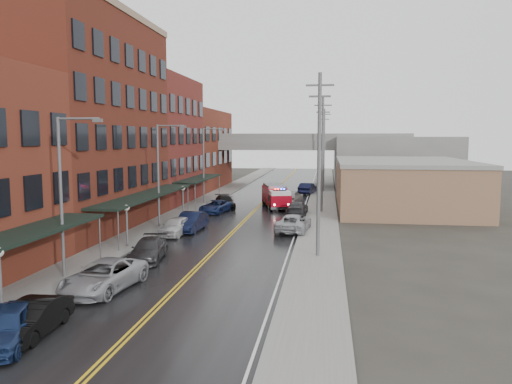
{
  "coord_description": "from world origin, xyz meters",
  "views": [
    {
      "loc": [
        7.76,
        -17.5,
        7.88
      ],
      "look_at": [
        1.4,
        26.73,
        3.0
      ],
      "focal_mm": 35.0,
      "sensor_mm": 36.0,
      "label": 1
    }
  ],
  "objects": [
    {
      "name": "utility_pole_2",
      "position": [
        7.2,
        55.0,
        6.31
      ],
      "size": [
        1.8,
        0.24,
        12.0
      ],
      "color": "#59595B",
      "rests_on": "ground"
    },
    {
      "name": "parked_car_left_7",
      "position": [
        -3.6,
        36.78,
        0.71
      ],
      "size": [
        3.47,
        5.27,
        1.42
      ],
      "primitive_type": "imported",
      "rotation": [
        0.0,
        0.0,
        0.33
      ],
      "color": "black",
      "rests_on": "ground"
    },
    {
      "name": "awning_1",
      "position": [
        -7.49,
        23.0,
        2.99
      ],
      "size": [
        2.6,
        18.0,
        3.09
      ],
      "color": "black",
      "rests_on": "ground"
    },
    {
      "name": "globe_lamp_1",
      "position": [
        -6.4,
        16.0,
        2.31
      ],
      "size": [
        0.44,
        0.44,
        3.12
      ],
      "color": "#59595B",
      "rests_on": "ground"
    },
    {
      "name": "road",
      "position": [
        0.0,
        30.0,
        0.01
      ],
      "size": [
        11.0,
        160.0,
        0.02
      ],
      "primitive_type": "cube",
      "color": "black",
      "rests_on": "ground"
    },
    {
      "name": "fire_truck",
      "position": [
        2.07,
        37.81,
        1.39
      ],
      "size": [
        4.24,
        7.37,
        2.57
      ],
      "rotation": [
        0.0,
        0.0,
        0.27
      ],
      "color": "#A00717",
      "rests_on": "ground"
    },
    {
      "name": "sidewalk_left",
      "position": [
        -7.3,
        30.0,
        0.07
      ],
      "size": [
        3.0,
        160.0,
        0.15
      ],
      "primitive_type": "cube",
      "color": "slate",
      "rests_on": "ground"
    },
    {
      "name": "parked_car_left_5",
      "position": [
        -3.6,
        22.8,
        0.81
      ],
      "size": [
        1.96,
        4.97,
        1.61
      ],
      "primitive_type": "imported",
      "rotation": [
        0.0,
        0.0,
        -0.05
      ],
      "color": "black",
      "rests_on": "ground"
    },
    {
      "name": "awning_2",
      "position": [
        -7.49,
        40.5,
        2.99
      ],
      "size": [
        2.6,
        13.0,
        3.09
      ],
      "color": "black",
      "rests_on": "ground"
    },
    {
      "name": "parked_car_left_0",
      "position": [
        -4.22,
        -0.8,
        0.76
      ],
      "size": [
        3.01,
        4.8,
        1.52
      ],
      "primitive_type": "imported",
      "rotation": [
        0.0,
        0.0,
        0.29
      ],
      "color": "#14244C",
      "rests_on": "ground"
    },
    {
      "name": "parked_car_right_2",
      "position": [
        3.6,
        42.15,
        0.8
      ],
      "size": [
        2.77,
        5.0,
        1.61
      ],
      "primitive_type": "imported",
      "rotation": [
        0.0,
        0.0,
        2.95
      ],
      "color": "silver",
      "rests_on": "ground"
    },
    {
      "name": "tan_building",
      "position": [
        16.0,
        40.0,
        2.5
      ],
      "size": [
        14.0,
        22.0,
        5.0
      ],
      "primitive_type": "cube",
      "color": "#8F694D",
      "rests_on": "ground"
    },
    {
      "name": "street_lamp_2",
      "position": [
        -6.55,
        40.0,
        5.19
      ],
      "size": [
        2.64,
        0.22,
        9.0
      ],
      "color": "#59595B",
      "rests_on": "ground"
    },
    {
      "name": "parked_car_left_3",
      "position": [
        -3.62,
        12.75,
        0.69
      ],
      "size": [
        2.54,
        4.95,
        1.37
      ],
      "primitive_type": "imported",
      "rotation": [
        0.0,
        0.0,
        0.13
      ],
      "color": "#28282A",
      "rests_on": "ground"
    },
    {
      "name": "utility_pole_1",
      "position": [
        7.2,
        35.0,
        6.31
      ],
      "size": [
        1.8,
        0.24,
        12.0
      ],
      "color": "#59595B",
      "rests_on": "ground"
    },
    {
      "name": "curb_left",
      "position": [
        -5.65,
        30.0,
        0.07
      ],
      "size": [
        0.3,
        160.0,
        0.15
      ],
      "primitive_type": "cube",
      "color": "gray",
      "rests_on": "ground"
    },
    {
      "name": "parked_car_left_6",
      "position": [
        -3.85,
        33.2,
        0.67
      ],
      "size": [
        3.03,
        5.14,
        1.34
      ],
      "primitive_type": "imported",
      "rotation": [
        0.0,
        0.0,
        -0.18
      ],
      "color": "#14214B",
      "rests_on": "ground"
    },
    {
      "name": "parked_car_left_1",
      "position": [
        -3.82,
        0.3,
        0.69
      ],
      "size": [
        1.67,
        4.28,
        1.39
      ],
      "primitive_type": "imported",
      "rotation": [
        0.0,
        0.0,
        0.05
      ],
      "color": "black",
      "rests_on": "ground"
    },
    {
      "name": "parked_car_right_1",
      "position": [
        4.77,
        32.91,
        0.71
      ],
      "size": [
        2.1,
        4.93,
        1.42
      ],
      "primitive_type": "imported",
      "rotation": [
        0.0,
        0.0,
        3.12
      ],
      "color": "#2C2B2E",
      "rests_on": "ground"
    },
    {
      "name": "brick_building_c",
      "position": [
        -13.3,
        40.5,
        7.5
      ],
      "size": [
        9.0,
        15.0,
        15.0
      ],
      "primitive_type": "cube",
      "color": "maroon",
      "rests_on": "ground"
    },
    {
      "name": "parked_car_right_0",
      "position": [
        5.0,
        23.8,
        0.75
      ],
      "size": [
        2.99,
        5.61,
        1.5
      ],
      "primitive_type": "imported",
      "rotation": [
        0.0,
        0.0,
        3.05
      ],
      "color": "#A2A5AA",
      "rests_on": "ground"
    },
    {
      "name": "brick_building_b",
      "position": [
        -13.3,
        23.0,
        9.0
      ],
      "size": [
        9.0,
        20.0,
        18.0
      ],
      "primitive_type": "cube",
      "color": "#511B15",
      "rests_on": "ground"
    },
    {
      "name": "sidewalk_right",
      "position": [
        7.3,
        30.0,
        0.07
      ],
      "size": [
        3.0,
        160.0,
        0.15
      ],
      "primitive_type": "cube",
      "color": "slate",
      "rests_on": "ground"
    },
    {
      "name": "street_lamp_0",
      "position": [
        -6.55,
        8.0,
        5.19
      ],
      "size": [
        2.64,
        0.22,
        9.0
      ],
      "color": "#59595B",
      "rests_on": "ground"
    },
    {
      "name": "overpass",
      "position": [
        0.0,
        62.0,
        5.99
      ],
      "size": [
        40.0,
        10.0,
        7.5
      ],
      "color": "slate",
      "rests_on": "ground"
    },
    {
      "name": "street_lamp_1",
      "position": [
        -6.55,
        24.0,
        5.19
      ],
      "size": [
        2.64,
        0.22,
        9.0
      ],
      "color": "#59595B",
      "rests_on": "ground"
    },
    {
      "name": "globe_lamp_2",
      "position": [
        -6.4,
        30.0,
        2.31
      ],
      "size": [
        0.44,
        0.44,
        3.12
      ],
      "color": "#59595B",
      "rests_on": "ground"
    },
    {
      "name": "parked_car_left_4",
      "position": [
        -4.32,
        20.97,
        0.75
      ],
      "size": [
        2.26,
        4.59,
        1.5
      ],
      "primitive_type": "imported",
      "rotation": [
        0.0,
        0.0,
        -0.11
      ],
      "color": "#BEBEBE",
      "rests_on": "ground"
    },
    {
      "name": "parked_car_right_3",
      "position": [
        5.0,
        52.2,
        0.8
      ],
      "size": [
        2.52,
        5.07,
        1.6
      ],
      "primitive_type": "imported",
      "rotation": [
        0.0,
        0.0,
        2.96
      ],
      "color": "black",
      "rests_on": "ground"
    },
    {
      "name": "parked_car_left_2",
      "position": [
        -3.6,
        6.24,
        0.77
      ],
      "size": [
        3.23,
        5.85,
        1.55
      ],
      "primitive_type": "imported",
      "rotation": [
        0.0,
        0.0,
        -0.12
      ],
      "color": "#94969C",
      "rests_on": "ground"
    },
    {
      "name": "right_far_block",
      "position": [
        18.0,
        70.0,
        4.0
      ],
      "size": [
        18.0,
        30.0,
        8.0
      ],
      "primitive_type": "cube",
      "color": "slate",
      "rests_on": "ground"
    },
    {
      "name": "awning_0",
      "position": [
        -7.49,
        4.0,
        2.99
      ],
      "size": [
        2.6,
        16.0,
        3.09
      ],
      "color": "black",
      "rests_on": "ground"
    },
    {
      "name": "curb_right",
      "position": [
        5.65,
        30.0,
        0.07
      ],
      "size": [
        0.3,
        160.0,
        0.15
      ],
      "primitive_type": "cube",
      "color": "gray",
      "rests_on": "ground"
    },
    {
      "name": "brick_building_far",
      "position": [
        -13.3,
        58.0,
        6.0
      ],
      "size": [
        9.0,
        20.0,
        12.0
      ],
      "primitive_type": "cube",
      "color": "maroon",
      "rests_on": "ground"
    },
    {
      "name": "utility_pole_0",
      "position": [
        7.2,
        15.0,
        6.31
      ],
      "size": [
        1.8,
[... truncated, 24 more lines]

